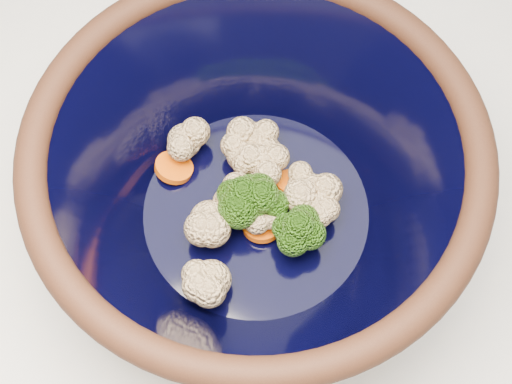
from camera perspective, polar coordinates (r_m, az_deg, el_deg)
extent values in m
plane|color=#9E7A54|center=(1.52, 2.46, -13.26)|extent=(3.00, 3.00, 0.00)
cube|color=white|center=(1.08, 3.38, -7.94)|extent=(1.20, 1.20, 0.90)
cylinder|color=black|center=(0.62, 0.00, -2.54)|extent=(0.20, 0.20, 0.01)
torus|color=black|center=(0.51, 0.00, 3.48)|extent=(0.34, 0.34, 0.02)
cylinder|color=black|center=(0.60, 0.00, -1.57)|extent=(0.19, 0.19, 0.00)
cylinder|color=#608442|center=(0.59, -0.96, -1.29)|extent=(0.01, 0.01, 0.02)
ellipsoid|color=#386C14|center=(0.57, -1.00, -0.22)|extent=(0.04, 0.04, 0.04)
cylinder|color=#608442|center=(0.59, 0.45, -1.48)|extent=(0.01, 0.01, 0.02)
ellipsoid|color=#386C14|center=(0.57, 0.46, -0.42)|extent=(0.04, 0.04, 0.04)
cylinder|color=#608442|center=(0.59, -0.01, -1.15)|extent=(0.01, 0.01, 0.02)
ellipsoid|color=#386C14|center=(0.58, -0.01, -0.32)|extent=(0.03, 0.03, 0.03)
cylinder|color=#608442|center=(0.59, -0.33, -1.16)|extent=(0.01, 0.01, 0.02)
ellipsoid|color=#386C14|center=(0.57, -0.34, -0.28)|extent=(0.04, 0.04, 0.03)
cylinder|color=#608442|center=(0.58, 3.30, -3.76)|extent=(0.01, 0.01, 0.02)
ellipsoid|color=#386C14|center=(0.56, 3.42, -2.82)|extent=(0.04, 0.04, 0.04)
sphere|color=beige|center=(0.60, 3.83, 0.47)|extent=(0.03, 0.03, 0.03)
sphere|color=beige|center=(0.60, 0.72, 2.12)|extent=(0.03, 0.03, 0.03)
sphere|color=beige|center=(0.61, 0.80, 3.22)|extent=(0.03, 0.03, 0.03)
sphere|color=beige|center=(0.59, 4.66, -1.06)|extent=(0.03, 0.03, 0.03)
sphere|color=beige|center=(0.61, -1.03, 2.98)|extent=(0.03, 0.03, 0.03)
sphere|color=beige|center=(0.58, 0.32, -1.64)|extent=(0.03, 0.03, 0.03)
sphere|color=beige|center=(0.61, -0.14, 4.21)|extent=(0.03, 0.03, 0.03)
sphere|color=beige|center=(0.56, -3.61, -7.02)|extent=(0.03, 0.03, 0.03)
sphere|color=beige|center=(0.58, -3.72, -2.27)|extent=(0.03, 0.03, 0.03)
sphere|color=beige|center=(0.59, -1.35, -0.78)|extent=(0.03, 0.03, 0.03)
sphere|color=beige|center=(0.59, 4.56, -0.35)|extent=(0.03, 0.03, 0.03)
sphere|color=beige|center=(0.62, -5.74, 4.11)|extent=(0.03, 0.03, 0.03)
cylinder|color=orange|center=(0.59, 0.50, -2.65)|extent=(0.03, 0.03, 0.01)
cylinder|color=orange|center=(0.61, 2.74, 0.73)|extent=(0.03, 0.03, 0.01)
cylinder|color=orange|center=(0.62, -6.59, 1.96)|extent=(0.03, 0.03, 0.01)
cylinder|color=orange|center=(0.59, -0.15, -1.91)|extent=(0.03, 0.03, 0.01)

